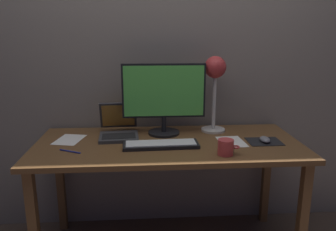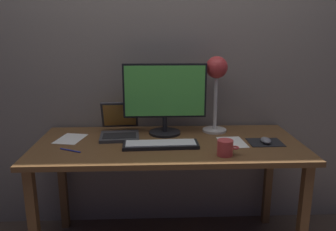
{
  "view_description": "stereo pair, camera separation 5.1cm",
  "coord_description": "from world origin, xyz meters",
  "px_view_note": "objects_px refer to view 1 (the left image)",
  "views": [
    {
      "loc": [
        -0.13,
        -1.91,
        1.4
      ],
      "look_at": [
        -0.0,
        -0.05,
        0.92
      ],
      "focal_mm": 35.68,
      "sensor_mm": 36.0,
      "label": 1
    },
    {
      "loc": [
        -0.08,
        -1.92,
        1.4
      ],
      "look_at": [
        -0.0,
        -0.05,
        0.92
      ],
      "focal_mm": 35.68,
      "sensor_mm": 36.0,
      "label": 2
    }
  ],
  "objects_px": {
    "keyboard_main": "(161,145)",
    "desk_lamp": "(215,76)",
    "monitor": "(164,95)",
    "coffee_mug": "(226,147)",
    "laptop": "(119,126)",
    "pen": "(70,151)",
    "mouse": "(265,139)"
  },
  "relations": [
    {
      "from": "keyboard_main",
      "to": "desk_lamp",
      "type": "xyz_separation_m",
      "value": [
        0.37,
        0.29,
        0.36
      ]
    },
    {
      "from": "monitor",
      "to": "keyboard_main",
      "type": "height_order",
      "value": "monitor"
    },
    {
      "from": "monitor",
      "to": "keyboard_main",
      "type": "distance_m",
      "value": 0.35
    },
    {
      "from": "keyboard_main",
      "to": "coffee_mug",
      "type": "height_order",
      "value": "coffee_mug"
    },
    {
      "from": "laptop",
      "to": "coffee_mug",
      "type": "xyz_separation_m",
      "value": [
        0.61,
        -0.4,
        -0.02
      ]
    },
    {
      "from": "keyboard_main",
      "to": "laptop",
      "type": "relative_size",
      "value": 1.37
    },
    {
      "from": "keyboard_main",
      "to": "laptop",
      "type": "distance_m",
      "value": 0.36
    },
    {
      "from": "desk_lamp",
      "to": "pen",
      "type": "distance_m",
      "value": 1.01
    },
    {
      "from": "laptop",
      "to": "mouse",
      "type": "height_order",
      "value": "laptop"
    },
    {
      "from": "keyboard_main",
      "to": "coffee_mug",
      "type": "xyz_separation_m",
      "value": [
        0.35,
        -0.16,
        0.03
      ]
    },
    {
      "from": "laptop",
      "to": "mouse",
      "type": "relative_size",
      "value": 3.37
    },
    {
      "from": "keyboard_main",
      "to": "desk_lamp",
      "type": "bearing_deg",
      "value": 38.28
    },
    {
      "from": "laptop",
      "to": "desk_lamp",
      "type": "bearing_deg",
      "value": 4.47
    },
    {
      "from": "mouse",
      "to": "coffee_mug",
      "type": "xyz_separation_m",
      "value": [
        -0.28,
        -0.18,
        0.02
      ]
    },
    {
      "from": "monitor",
      "to": "mouse",
      "type": "bearing_deg",
      "value": -20.38
    },
    {
      "from": "mouse",
      "to": "pen",
      "type": "relative_size",
      "value": 0.69
    },
    {
      "from": "monitor",
      "to": "mouse",
      "type": "relative_size",
      "value": 5.53
    },
    {
      "from": "pen",
      "to": "monitor",
      "type": "bearing_deg",
      "value": 29.3
    },
    {
      "from": "mouse",
      "to": "coffee_mug",
      "type": "height_order",
      "value": "coffee_mug"
    },
    {
      "from": "keyboard_main",
      "to": "mouse",
      "type": "relative_size",
      "value": 4.63
    },
    {
      "from": "coffee_mug",
      "to": "laptop",
      "type": "bearing_deg",
      "value": 146.88
    },
    {
      "from": "keyboard_main",
      "to": "coffee_mug",
      "type": "distance_m",
      "value": 0.38
    },
    {
      "from": "monitor",
      "to": "laptop",
      "type": "bearing_deg",
      "value": -178.47
    },
    {
      "from": "monitor",
      "to": "keyboard_main",
      "type": "relative_size",
      "value": 1.19
    },
    {
      "from": "pen",
      "to": "mouse",
      "type": "bearing_deg",
      "value": 4.11
    },
    {
      "from": "monitor",
      "to": "coffee_mug",
      "type": "xyz_separation_m",
      "value": [
        0.31,
        -0.4,
        -0.21
      ]
    },
    {
      "from": "monitor",
      "to": "keyboard_main",
      "type": "bearing_deg",
      "value": -97.34
    },
    {
      "from": "laptop",
      "to": "pen",
      "type": "xyz_separation_m",
      "value": [
        -0.25,
        -0.3,
        -0.05
      ]
    },
    {
      "from": "monitor",
      "to": "pen",
      "type": "distance_m",
      "value": 0.67
    },
    {
      "from": "coffee_mug",
      "to": "keyboard_main",
      "type": "bearing_deg",
      "value": 155.84
    },
    {
      "from": "keyboard_main",
      "to": "pen",
      "type": "bearing_deg",
      "value": -173.78
    },
    {
      "from": "keyboard_main",
      "to": "mouse",
      "type": "distance_m",
      "value": 0.63
    }
  ]
}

